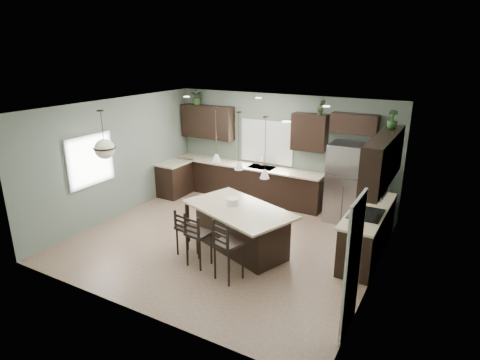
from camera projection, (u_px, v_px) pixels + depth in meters
name	position (u px, v px, depth m)	size (l,w,h in m)	color
ground	(227.00, 240.00, 8.49)	(6.00, 6.00, 0.00)	#9E8466
pantry_door	(353.00, 266.00, 5.51)	(0.04, 0.82, 2.04)	white
window_back	(267.00, 142.00, 10.46)	(1.35, 0.02, 1.00)	white
window_left	(90.00, 160.00, 8.74)	(0.02, 1.10, 1.00)	white
left_return_cabs	(174.00, 179.00, 11.02)	(0.60, 0.90, 0.90)	black
left_return_countertop	(174.00, 163.00, 10.86)	(0.66, 0.96, 0.04)	beige
back_lower_cabs	(247.00, 182.00, 10.78)	(4.20, 0.60, 0.90)	black
back_countertop	(246.00, 166.00, 10.61)	(4.20, 0.66, 0.04)	beige
sink_inset	(261.00, 167.00, 10.40)	(0.70, 0.45, 0.01)	gray
faucet	(261.00, 162.00, 10.33)	(0.02, 0.02, 0.28)	silver
back_upper_left	(208.00, 122.00, 11.02)	(1.55, 0.34, 0.90)	black
back_upper_right	(310.00, 132.00, 9.65)	(0.85, 0.34, 0.90)	black
fridge_header	(354.00, 124.00, 9.07)	(1.05, 0.34, 0.45)	black
right_lower_cabs	(368.00, 233.00, 7.82)	(0.60, 2.35, 0.90)	black
right_countertop	(369.00, 210.00, 7.68)	(0.66, 2.35, 0.04)	beige
cooktop	(366.00, 214.00, 7.45)	(0.58, 0.75, 0.02)	black
wall_oven_front	(349.00, 235.00, 7.73)	(0.01, 0.72, 0.60)	gray
right_upper_cabs	(383.00, 159.00, 7.29)	(0.34, 2.35, 0.90)	black
microwave	(375.00, 184.00, 7.21)	(0.40, 0.75, 0.40)	gray
refrigerator	(348.00, 183.00, 9.21)	(0.90, 0.74, 1.85)	#9A99A1
kitchen_island	(239.00, 230.00, 7.92)	(2.17, 1.23, 0.92)	black
serving_dish	(232.00, 202.00, 7.90)	(0.24, 0.24, 0.14)	silver
bar_stool_left	(187.00, 232.00, 7.77)	(0.35, 0.35, 0.95)	black
bar_stool_center	(199.00, 239.00, 7.37)	(0.40, 0.40, 1.07)	black
bar_stool_right	(229.00, 250.00, 6.90)	(0.42, 0.42, 1.14)	black
pendant_left	(216.00, 135.00, 7.87)	(0.17, 0.17, 1.10)	white
pendant_center	(239.00, 141.00, 7.36)	(0.17, 0.17, 1.10)	white
pendant_right	(265.00, 148.00, 6.85)	(0.17, 0.17, 1.10)	white
chandelier	(103.00, 135.00, 7.53)	(0.42, 0.42, 0.94)	#F5ECC8
plant_back_left	(197.00, 97.00, 10.92)	(0.40, 0.34, 0.44)	#2A4920
plant_back_right	(321.00, 107.00, 9.31)	(0.19, 0.16, 0.35)	#304920
plant_right_wall	(393.00, 119.00, 7.70)	(0.20, 0.20, 0.35)	#2A5424
room_shell	(226.00, 163.00, 7.96)	(6.00, 6.00, 6.00)	slate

